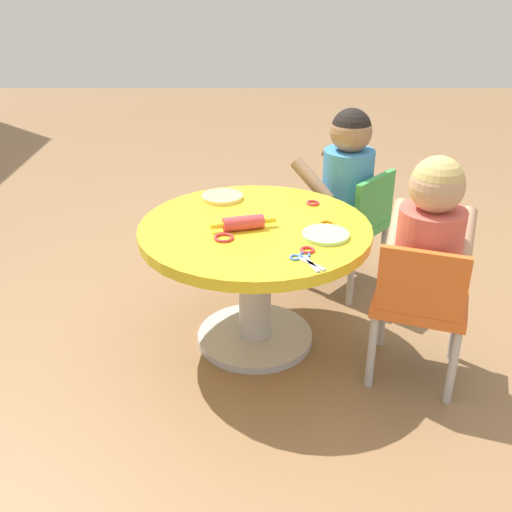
{
  "coord_description": "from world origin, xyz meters",
  "views": [
    {
      "loc": [
        -1.9,
        0.0,
        1.31
      ],
      "look_at": [
        0.0,
        0.0,
        0.36
      ],
      "focal_mm": 41.62,
      "sensor_mm": 36.0,
      "label": 1
    }
  ],
  "objects_px": {
    "child_chair_right": "(352,223)",
    "craft_scissors": "(306,260)",
    "craft_table": "(256,257)",
    "seated_child_left": "(431,234)",
    "seated_child_right": "(348,171)",
    "child_chair_left": "(421,302)",
    "rolling_pin": "(244,223)"
  },
  "relations": [
    {
      "from": "child_chair_left",
      "to": "seated_child_left",
      "type": "distance_m",
      "value": 0.23
    },
    {
      "from": "child_chair_right",
      "to": "craft_table",
      "type": "bearing_deg",
      "value": 135.59
    },
    {
      "from": "craft_table",
      "to": "seated_child_left",
      "type": "height_order",
      "value": "seated_child_left"
    },
    {
      "from": "craft_table",
      "to": "seated_child_left",
      "type": "distance_m",
      "value": 0.62
    },
    {
      "from": "seated_child_left",
      "to": "craft_scissors",
      "type": "xyz_separation_m",
      "value": [
        -0.08,
        0.4,
        -0.05
      ]
    },
    {
      "from": "child_chair_left",
      "to": "child_chair_right",
      "type": "xyz_separation_m",
      "value": [
        0.65,
        0.13,
        0.0
      ]
    },
    {
      "from": "craft_table",
      "to": "child_chair_left",
      "type": "height_order",
      "value": "child_chair_left"
    },
    {
      "from": "child_chair_left",
      "to": "rolling_pin",
      "type": "height_order",
      "value": "child_chair_left"
    },
    {
      "from": "seated_child_right",
      "to": "rolling_pin",
      "type": "xyz_separation_m",
      "value": [
        -0.48,
        0.42,
        -0.03
      ]
    },
    {
      "from": "seated_child_left",
      "to": "craft_scissors",
      "type": "distance_m",
      "value": 0.41
    },
    {
      "from": "craft_table",
      "to": "child_chair_left",
      "type": "xyz_separation_m",
      "value": [
        -0.23,
        -0.54,
        -0.05
      ]
    },
    {
      "from": "child_chair_left",
      "to": "seated_child_right",
      "type": "relative_size",
      "value": 1.05
    },
    {
      "from": "seated_child_right",
      "to": "craft_table",
      "type": "bearing_deg",
      "value": 139.47
    },
    {
      "from": "craft_table",
      "to": "seated_child_right",
      "type": "bearing_deg",
      "value": -40.53
    },
    {
      "from": "child_chair_right",
      "to": "craft_scissors",
      "type": "xyz_separation_m",
      "value": [
        -0.69,
        0.26,
        0.18
      ]
    },
    {
      "from": "seated_child_left",
      "to": "rolling_pin",
      "type": "height_order",
      "value": "seated_child_left"
    },
    {
      "from": "seated_child_right",
      "to": "craft_scissors",
      "type": "bearing_deg",
      "value": 162.39
    },
    {
      "from": "child_chair_left",
      "to": "seated_child_left",
      "type": "xyz_separation_m",
      "value": [
        0.04,
        -0.01,
        0.23
      ]
    },
    {
      "from": "child_chair_left",
      "to": "child_chair_right",
      "type": "distance_m",
      "value": 0.66
    },
    {
      "from": "craft_table",
      "to": "seated_child_right",
      "type": "distance_m",
      "value": 0.62
    },
    {
      "from": "child_chair_left",
      "to": "craft_scissors",
      "type": "distance_m",
      "value": 0.43
    },
    {
      "from": "rolling_pin",
      "to": "craft_scissors",
      "type": "bearing_deg",
      "value": -140.41
    },
    {
      "from": "seated_child_right",
      "to": "rolling_pin",
      "type": "bearing_deg",
      "value": 138.82
    },
    {
      "from": "seated_child_left",
      "to": "rolling_pin",
      "type": "relative_size",
      "value": 2.24
    },
    {
      "from": "child_chair_right",
      "to": "craft_scissors",
      "type": "bearing_deg",
      "value": 159.55
    },
    {
      "from": "craft_table",
      "to": "rolling_pin",
      "type": "height_order",
      "value": "rolling_pin"
    },
    {
      "from": "craft_table",
      "to": "child_chair_right",
      "type": "relative_size",
      "value": 1.53
    },
    {
      "from": "rolling_pin",
      "to": "child_chair_right",
      "type": "bearing_deg",
      "value": -44.73
    },
    {
      "from": "child_chair_right",
      "to": "seated_child_right",
      "type": "xyz_separation_m",
      "value": [
        0.03,
        0.03,
        0.23
      ]
    },
    {
      "from": "seated_child_left",
      "to": "child_chair_left",
      "type": "bearing_deg",
      "value": 160.72
    },
    {
      "from": "child_chair_right",
      "to": "rolling_pin",
      "type": "relative_size",
      "value": 2.35
    },
    {
      "from": "craft_table",
      "to": "seated_child_left",
      "type": "relative_size",
      "value": 1.6
    }
  ]
}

